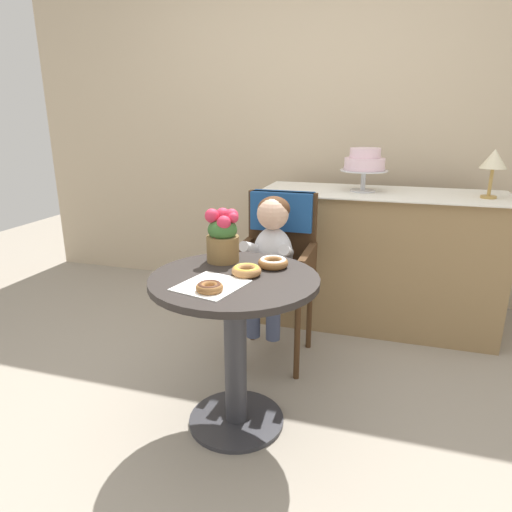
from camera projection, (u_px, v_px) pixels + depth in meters
The scene contains 13 objects.
ground_plane at pixel (237, 421), 2.10m from camera, with size 8.00×8.00×0.00m, color gray.
back_wall at pixel (315, 118), 3.38m from camera, with size 4.80×0.10×2.70m, color #C1AD8E.
cafe_table at pixel (235, 322), 1.94m from camera, with size 0.72×0.72×0.72m.
wicker_chair at pixel (278, 249), 2.56m from camera, with size 0.42×0.45×0.95m.
seated_child at pixel (271, 250), 2.40m from camera, with size 0.27×0.32×0.73m.
paper_napkin at pixel (211, 285), 1.78m from camera, with size 0.23×0.25×0.00m, color white.
donut_front at pixel (209, 287), 1.71m from camera, with size 0.11×0.11×0.04m.
donut_mid at pixel (246, 270), 1.89m from camera, with size 0.13×0.13×0.04m.
donut_side at pixel (273, 262), 1.99m from camera, with size 0.14×0.14×0.04m.
flower_vase at pixel (222, 235), 2.05m from camera, with size 0.15×0.15×0.25m.
display_counter at pixel (377, 259), 3.00m from camera, with size 1.56×0.62×0.90m.
tiered_cake_stand at pixel (365, 163), 2.84m from camera, with size 0.30×0.30×0.28m.
table_lamp at pixel (494, 161), 2.59m from camera, with size 0.15×0.15×0.28m.
Camera 1 is at (0.60, -1.67, 1.36)m, focal length 31.44 mm.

